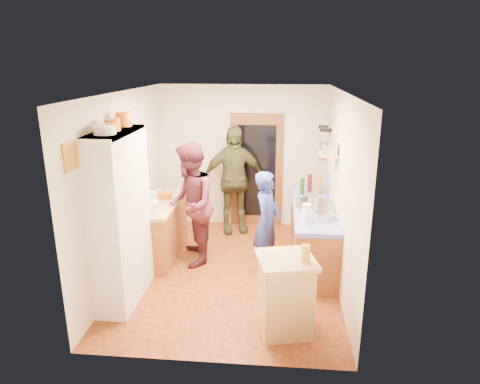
# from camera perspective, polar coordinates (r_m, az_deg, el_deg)

# --- Properties ---
(floor) EXTENTS (3.00, 4.00, 0.02)m
(floor) POSITION_cam_1_polar(r_m,az_deg,el_deg) (6.45, -1.16, -10.64)
(floor) COLOR brown
(floor) RESTS_ON ground
(ceiling) EXTENTS (3.00, 4.00, 0.02)m
(ceiling) POSITION_cam_1_polar(r_m,az_deg,el_deg) (5.72, -1.32, 13.27)
(ceiling) COLOR silver
(ceiling) RESTS_ON ground
(wall_back) EXTENTS (3.00, 0.02, 2.60)m
(wall_back) POSITION_cam_1_polar(r_m,az_deg,el_deg) (7.89, 0.42, 4.71)
(wall_back) COLOR beige
(wall_back) RESTS_ON ground
(wall_front) EXTENTS (3.00, 0.02, 2.60)m
(wall_front) POSITION_cam_1_polar(r_m,az_deg,el_deg) (4.08, -4.46, -7.40)
(wall_front) COLOR beige
(wall_front) RESTS_ON ground
(wall_left) EXTENTS (0.02, 4.00, 2.60)m
(wall_left) POSITION_cam_1_polar(r_m,az_deg,el_deg) (6.30, -15.01, 0.93)
(wall_left) COLOR beige
(wall_left) RESTS_ON ground
(wall_right) EXTENTS (0.02, 4.00, 2.60)m
(wall_right) POSITION_cam_1_polar(r_m,az_deg,el_deg) (5.98, 13.30, 0.19)
(wall_right) COLOR beige
(wall_right) RESTS_ON ground
(door_frame) EXTENTS (0.95, 0.06, 2.10)m
(door_frame) POSITION_cam_1_polar(r_m,az_deg,el_deg) (7.89, 2.20, 2.84)
(door_frame) COLOR brown
(door_frame) RESTS_ON ground
(door_glass) EXTENTS (0.70, 0.02, 1.70)m
(door_glass) POSITION_cam_1_polar(r_m,az_deg,el_deg) (7.86, 2.19, 2.78)
(door_glass) COLOR black
(door_glass) RESTS_ON door_frame
(hutch_body) EXTENTS (0.40, 1.20, 2.20)m
(hutch_body) POSITION_cam_1_polar(r_m,az_deg,el_deg) (5.58, -15.59, -3.37)
(hutch_body) COLOR silver
(hutch_body) RESTS_ON ground
(hutch_top_shelf) EXTENTS (0.40, 1.14, 0.04)m
(hutch_top_shelf) POSITION_cam_1_polar(r_m,az_deg,el_deg) (5.31, -16.52, 7.62)
(hutch_top_shelf) COLOR silver
(hutch_top_shelf) RESTS_ON hutch_body
(plate_stack) EXTENTS (0.25, 0.25, 0.10)m
(plate_stack) POSITION_cam_1_polar(r_m,az_deg,el_deg) (5.07, -17.61, 7.94)
(plate_stack) COLOR white
(plate_stack) RESTS_ON hutch_top_shelf
(orange_pot_a) EXTENTS (0.18, 0.18, 0.14)m
(orange_pot_a) POSITION_cam_1_polar(r_m,az_deg,el_deg) (5.29, -16.63, 8.59)
(orange_pot_a) COLOR orange
(orange_pot_a) RESTS_ON hutch_top_shelf
(orange_pot_b) EXTENTS (0.20, 0.20, 0.18)m
(orange_pot_b) POSITION_cam_1_polar(r_m,az_deg,el_deg) (5.64, -15.25, 9.35)
(orange_pot_b) COLOR orange
(orange_pot_b) RESTS_ON hutch_top_shelf
(left_counter_base) EXTENTS (0.60, 1.40, 0.85)m
(left_counter_base) POSITION_cam_1_polar(r_m,az_deg,el_deg) (6.89, -10.76, -5.09)
(left_counter_base) COLOR #9A562D
(left_counter_base) RESTS_ON ground
(left_counter_top) EXTENTS (0.64, 1.44, 0.05)m
(left_counter_top) POSITION_cam_1_polar(r_m,az_deg,el_deg) (6.74, -10.97, -1.54)
(left_counter_top) COLOR tan
(left_counter_top) RESTS_ON left_counter_base
(toaster) EXTENTS (0.27, 0.21, 0.18)m
(toaster) POSITION_cam_1_polar(r_m,az_deg,el_deg) (6.21, -11.91, -2.06)
(toaster) COLOR white
(toaster) RESTS_ON left_counter_top
(kettle) EXTENTS (0.19, 0.19, 0.19)m
(kettle) POSITION_cam_1_polar(r_m,az_deg,el_deg) (6.64, -11.64, -0.77)
(kettle) COLOR white
(kettle) RESTS_ON left_counter_top
(orange_bowl) EXTENTS (0.21, 0.21, 0.09)m
(orange_bowl) POSITION_cam_1_polar(r_m,az_deg,el_deg) (6.86, -9.94, -0.50)
(orange_bowl) COLOR orange
(orange_bowl) RESTS_ON left_counter_top
(chopping_board) EXTENTS (0.34, 0.27, 0.02)m
(chopping_board) POSITION_cam_1_polar(r_m,az_deg,el_deg) (7.16, -9.78, -0.04)
(chopping_board) COLOR tan
(chopping_board) RESTS_ON left_counter_top
(right_counter_base) EXTENTS (0.60, 2.20, 0.84)m
(right_counter_base) POSITION_cam_1_polar(r_m,az_deg,el_deg) (6.71, 9.60, -5.70)
(right_counter_base) COLOR #9A562D
(right_counter_base) RESTS_ON ground
(right_counter_top) EXTENTS (0.62, 2.22, 0.06)m
(right_counter_top) POSITION_cam_1_polar(r_m,az_deg,el_deg) (6.55, 9.79, -2.07)
(right_counter_top) COLOR #0403BB
(right_counter_top) RESTS_ON right_counter_base
(hob) EXTENTS (0.55, 0.58, 0.04)m
(hob) POSITION_cam_1_polar(r_m,az_deg,el_deg) (6.51, 9.83, -1.73)
(hob) COLOR silver
(hob) RESTS_ON right_counter_top
(pot_on_hob) EXTENTS (0.22, 0.22, 0.14)m
(pot_on_hob) POSITION_cam_1_polar(r_m,az_deg,el_deg) (6.45, 9.44, -1.02)
(pot_on_hob) COLOR silver
(pot_on_hob) RESTS_ON hob
(bottle_a) EXTENTS (0.08, 0.08, 0.28)m
(bottle_a) POSITION_cam_1_polar(r_m,az_deg,el_deg) (7.02, 8.32, 0.75)
(bottle_a) COLOR #143F14
(bottle_a) RESTS_ON right_counter_top
(bottle_b) EXTENTS (0.09, 0.09, 0.29)m
(bottle_b) POSITION_cam_1_polar(r_m,az_deg,el_deg) (7.21, 9.28, 1.22)
(bottle_b) COLOR #591419
(bottle_b) RESTS_ON right_counter_top
(bottle_c) EXTENTS (0.11, 0.11, 0.35)m
(bottle_c) POSITION_cam_1_polar(r_m,az_deg,el_deg) (7.06, 10.42, 1.07)
(bottle_c) COLOR olive
(bottle_c) RESTS_ON right_counter_top
(paper_towel) EXTENTS (0.13, 0.13, 0.26)m
(paper_towel) POSITION_cam_1_polar(r_m,az_deg,el_deg) (5.81, 8.89, -2.83)
(paper_towel) COLOR white
(paper_towel) RESTS_ON right_counter_top
(mixing_bowl) EXTENTS (0.25, 0.25, 0.10)m
(mixing_bowl) POSITION_cam_1_polar(r_m,az_deg,el_deg) (6.03, 11.13, -3.04)
(mixing_bowl) COLOR silver
(mixing_bowl) RESTS_ON right_counter_top
(island_base) EXTENTS (0.66, 0.66, 0.86)m
(island_base) POSITION_cam_1_polar(r_m,az_deg,el_deg) (5.02, 6.02, -13.67)
(island_base) COLOR tan
(island_base) RESTS_ON ground
(island_top) EXTENTS (0.74, 0.74, 0.05)m
(island_top) POSITION_cam_1_polar(r_m,az_deg,el_deg) (4.81, 6.19, -9.00)
(island_top) COLOR tan
(island_top) RESTS_ON island_base
(cutting_board) EXTENTS (0.40, 0.35, 0.02)m
(cutting_board) POSITION_cam_1_polar(r_m,az_deg,el_deg) (4.83, 5.47, -8.68)
(cutting_board) COLOR white
(cutting_board) RESTS_ON island_top
(oil_jar) EXTENTS (0.12, 0.12, 0.20)m
(oil_jar) POSITION_cam_1_polar(r_m,az_deg,el_deg) (4.69, 8.74, -8.11)
(oil_jar) COLOR #AD9E2D
(oil_jar) RESTS_ON island_top
(pan_rail) EXTENTS (0.02, 0.65, 0.02)m
(pan_rail) POSITION_cam_1_polar(r_m,az_deg,el_deg) (7.30, 11.74, 9.33)
(pan_rail) COLOR silver
(pan_rail) RESTS_ON wall_right
(pan_hang_a) EXTENTS (0.18, 0.18, 0.05)m
(pan_hang_a) POSITION_cam_1_polar(r_m,az_deg,el_deg) (7.14, 11.34, 8.13)
(pan_hang_a) COLOR black
(pan_hang_a) RESTS_ON pan_rail
(pan_hang_b) EXTENTS (0.16, 0.16, 0.05)m
(pan_hang_b) POSITION_cam_1_polar(r_m,az_deg,el_deg) (7.34, 11.18, 8.22)
(pan_hang_b) COLOR black
(pan_hang_b) RESTS_ON pan_rail
(pan_hang_c) EXTENTS (0.17, 0.17, 0.05)m
(pan_hang_c) POSITION_cam_1_polar(r_m,az_deg,el_deg) (7.54, 11.04, 8.53)
(pan_hang_c) COLOR black
(pan_hang_c) RESTS_ON pan_rail
(wall_shelf) EXTENTS (0.26, 0.42, 0.03)m
(wall_shelf) POSITION_cam_1_polar(r_m,az_deg,el_deg) (6.30, 11.75, 4.90)
(wall_shelf) COLOR tan
(wall_shelf) RESTS_ON wall_right
(radio) EXTENTS (0.23, 0.31, 0.15)m
(radio) POSITION_cam_1_polar(r_m,az_deg,el_deg) (6.28, 11.80, 5.70)
(radio) COLOR silver
(radio) RESTS_ON wall_shelf
(ext_bracket) EXTENTS (0.06, 0.10, 0.04)m
(ext_bracket) POSITION_cam_1_polar(r_m,az_deg,el_deg) (7.57, 11.41, 5.01)
(ext_bracket) COLOR black
(ext_bracket) RESTS_ON wall_right
(fire_extinguisher) EXTENTS (0.11, 0.11, 0.32)m
(fire_extinguisher) POSITION_cam_1_polar(r_m,az_deg,el_deg) (7.56, 10.98, 5.40)
(fire_extinguisher) COLOR red
(fire_extinguisher) RESTS_ON wall_right
(picture_frame) EXTENTS (0.03, 0.25, 0.30)m
(picture_frame) POSITION_cam_1_polar(r_m,az_deg,el_deg) (4.74, -21.70, 4.43)
(picture_frame) COLOR gold
(picture_frame) RESTS_ON wall_left
(person_hob) EXTENTS (0.51, 0.63, 1.51)m
(person_hob) POSITION_cam_1_polar(r_m,az_deg,el_deg) (6.18, 3.80, -4.17)
(person_hob) COLOR #2C3593
(person_hob) RESTS_ON ground
(person_left) EXTENTS (0.88, 1.03, 1.86)m
(person_left) POSITION_cam_1_polar(r_m,az_deg,el_deg) (6.47, -6.34, -1.57)
(person_left) COLOR #4B1D29
(person_left) RESTS_ON ground
(person_back) EXTENTS (1.22, 0.78, 1.93)m
(person_back) POSITION_cam_1_polar(r_m,az_deg,el_deg) (7.59, -0.80, 1.63)
(person_back) COLOR #3A3A23
(person_back) RESTS_ON ground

